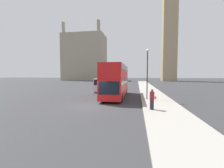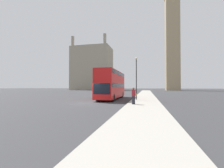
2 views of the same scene
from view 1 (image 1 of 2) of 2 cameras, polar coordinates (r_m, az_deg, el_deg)
The scene contains 8 objects.
ground_plane at distance 15.48m, azimuth -7.50°, elevation -8.39°, with size 300.00×300.00×0.00m, color #333335.
sidewalk_strip at distance 15.01m, azimuth 18.81°, elevation -8.63°, with size 3.75×120.00×0.15m.
clock_tower at distance 90.58m, azimuth 21.21°, elevation 25.49°, with size 7.42×7.59×73.12m.
building_block_distant at distance 93.80m, azimuth -10.27°, elevation 9.81°, with size 24.16×15.64×33.10m.
red_double_decker_bus at distance 21.44m, azimuth 1.58°, elevation 1.74°, with size 2.62×11.32×4.55m.
white_van at distance 28.23m, azimuth -3.72°, elevation -0.23°, with size 2.15×5.20×2.54m.
pedestrian at distance 13.57m, azimuth 15.00°, elevation -5.65°, with size 0.56×0.40×1.80m.
street_lamp at distance 19.11m, azimuth 13.32°, elevation 6.36°, with size 0.36×0.36×6.19m.
Camera 1 is at (4.45, -14.48, 3.17)m, focal length 24.00 mm.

